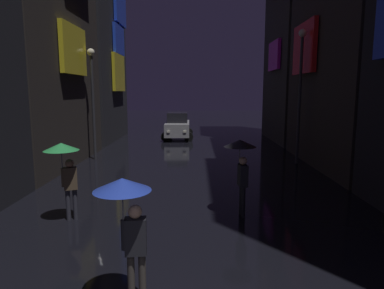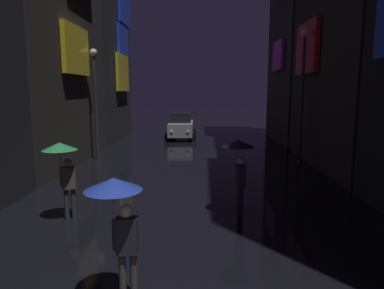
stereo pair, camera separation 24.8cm
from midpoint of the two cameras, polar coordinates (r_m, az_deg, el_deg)
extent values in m
cube|color=yellow|center=(16.77, -19.55, 14.62)|extent=(0.20, 2.89, 2.16)
cube|color=#232328|center=(25.69, -17.50, 14.59)|extent=(4.00, 7.36, 12.38)
cube|color=yellow|center=(25.31, -12.39, 11.59)|extent=(0.20, 3.12, 2.57)
cube|color=#264CF9|center=(25.89, -12.38, 16.63)|extent=(0.20, 2.79, 1.98)
cube|color=#264CF9|center=(27.09, -12.19, 21.94)|extent=(0.20, 3.16, 2.92)
cube|color=red|center=(17.88, 17.82, 15.01)|extent=(0.20, 3.08, 2.40)
cube|color=#F226D8|center=(24.12, 13.26, 14.20)|extent=(0.20, 2.74, 1.89)
cylinder|color=#38332D|center=(6.05, -9.52, -21.11)|extent=(0.12, 0.12, 0.85)
cylinder|color=#38332D|center=(6.07, -11.34, -21.07)|extent=(0.12, 0.12, 0.85)
cube|color=black|center=(5.73, -10.64, -14.80)|extent=(0.36, 0.25, 0.60)
sphere|color=tan|center=(5.58, -10.76, -10.94)|extent=(0.22, 0.22, 0.22)
cylinder|color=black|center=(5.69, -12.57, -14.51)|extent=(0.09, 0.09, 0.50)
cylinder|color=slate|center=(5.57, -12.68, -11.34)|extent=(0.02, 0.02, 0.77)
cone|color=#263FB2|center=(5.42, -12.86, -6.51)|extent=(0.90, 0.90, 0.20)
cylinder|color=#2D2D38|center=(9.92, -19.57, -9.35)|extent=(0.12, 0.12, 0.85)
cylinder|color=#2D2D38|center=(9.92, -20.62, -9.41)|extent=(0.12, 0.12, 0.85)
cube|color=brown|center=(9.72, -20.32, -5.32)|extent=(0.40, 0.33, 0.60)
sphere|color=#9E7051|center=(9.63, -20.45, -2.95)|extent=(0.22, 0.22, 0.22)
cylinder|color=brown|center=(9.66, -21.40, -5.16)|extent=(0.09, 0.09, 0.50)
cylinder|color=slate|center=(9.59, -21.51, -3.21)|extent=(0.02, 0.02, 0.77)
cone|color=green|center=(9.51, -21.68, -0.35)|extent=(0.90, 0.90, 0.20)
cylinder|color=black|center=(9.64, 7.77, -9.45)|extent=(0.12, 0.12, 0.85)
cylinder|color=black|center=(9.80, 7.50, -9.12)|extent=(0.12, 0.12, 0.85)
cube|color=black|center=(9.52, 7.72, -5.13)|extent=(0.27, 0.37, 0.60)
sphere|color=tan|center=(9.43, 7.77, -2.71)|extent=(0.22, 0.22, 0.22)
cylinder|color=black|center=(9.66, 7.17, -4.60)|extent=(0.09, 0.09, 0.50)
cylinder|color=slate|center=(9.59, 7.20, -2.66)|extent=(0.02, 0.02, 0.77)
cone|color=black|center=(9.51, 7.26, 0.21)|extent=(0.90, 0.90, 0.20)
cube|color=#99999E|center=(25.07, -2.70, 2.72)|extent=(1.78, 4.13, 0.90)
cube|color=black|center=(25.00, -2.72, 4.55)|extent=(1.48, 1.87, 0.70)
cylinder|color=black|center=(23.79, -0.87, 1.31)|extent=(0.64, 0.23, 0.64)
cylinder|color=black|center=(23.85, -4.76, 1.30)|extent=(0.64, 0.23, 0.64)
cylinder|color=black|center=(26.43, -0.83, 2.06)|extent=(0.64, 0.23, 0.64)
cylinder|color=black|center=(26.49, -4.33, 2.05)|extent=(0.64, 0.23, 0.64)
cube|color=white|center=(23.00, -1.53, 2.18)|extent=(0.20, 0.06, 0.14)
cube|color=white|center=(23.05, -4.27, 2.17)|extent=(0.20, 0.06, 0.14)
cylinder|color=#2D2D33|center=(16.91, 17.06, 6.79)|extent=(0.14, 0.14, 5.89)
sphere|color=#F9EFCC|center=(17.11, 17.55, 17.31)|extent=(0.36, 0.36, 0.36)
cylinder|color=#2D2D33|center=(17.92, -16.50, 5.72)|extent=(0.14, 0.14, 5.15)
sphere|color=#F9EFCC|center=(18.00, -16.90, 14.51)|extent=(0.36, 0.36, 0.36)
camera|label=1|loc=(0.12, -90.57, -0.09)|focal=32.00mm
camera|label=2|loc=(0.12, 89.43, 0.09)|focal=32.00mm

